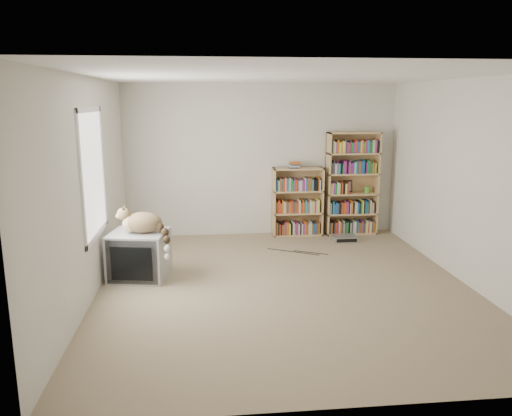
{
  "coord_description": "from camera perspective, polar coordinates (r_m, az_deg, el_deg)",
  "views": [
    {
      "loc": [
        -0.95,
        -5.71,
        2.24
      ],
      "look_at": [
        -0.25,
        1.0,
        0.77
      ],
      "focal_mm": 35.0,
      "sensor_mm": 36.0,
      "label": 1
    }
  ],
  "objects": [
    {
      "name": "wall_back",
      "position": [
        8.32,
        0.63,
        5.45
      ],
      "size": [
        4.5,
        0.02,
        2.5
      ],
      "primitive_type": "cube",
      "color": "silver",
      "rests_on": "floor"
    },
    {
      "name": "bookcase_short",
      "position": [
        8.39,
        4.74,
        0.43
      ],
      "size": [
        0.83,
        0.3,
        1.14
      ],
      "color": "tan",
      "rests_on": "floor"
    },
    {
      "name": "book_stack",
      "position": [
        8.23,
        4.32,
        4.93
      ],
      "size": [
        0.18,
        0.24,
        0.1
      ],
      "primitive_type": "cube",
      "color": "#B73118",
      "rests_on": "bookcase_short"
    },
    {
      "name": "ceiling",
      "position": [
        5.8,
        3.6,
        14.83
      ],
      "size": [
        4.5,
        5.0,
        0.02
      ],
      "primitive_type": "cube",
      "color": "white",
      "rests_on": "wall_back"
    },
    {
      "name": "dvd_player",
      "position": [
        8.21,
        10.07,
        -3.43
      ],
      "size": [
        0.39,
        0.28,
        0.09
      ],
      "primitive_type": "cube",
      "rotation": [
        0.0,
        0.0,
        -0.01
      ],
      "color": "#9D9DA2",
      "rests_on": "floor"
    },
    {
      "name": "cat",
      "position": [
        6.37,
        -12.43,
        -2.02
      ],
      "size": [
        0.7,
        0.55,
        0.58
      ],
      "rotation": [
        0.0,
        0.0,
        -0.06
      ],
      "color": "#382917",
      "rests_on": "crt_tv"
    },
    {
      "name": "framed_print",
      "position": [
        8.62,
        10.44,
        2.49
      ],
      "size": [
        0.15,
        0.05,
        0.2
      ],
      "primitive_type": "cube",
      "rotation": [
        -0.17,
        0.0,
        0.0
      ],
      "color": "black",
      "rests_on": "bookcase_tall"
    },
    {
      "name": "wall_outlet",
      "position": [
        6.95,
        -16.45,
        -4.27
      ],
      "size": [
        0.01,
        0.08,
        0.13
      ],
      "primitive_type": "cube",
      "color": "silver",
      "rests_on": "wall_left"
    },
    {
      "name": "green_mug",
      "position": [
        8.63,
        12.56,
        2.08
      ],
      "size": [
        0.09,
        0.09,
        0.1
      ],
      "primitive_type": "cylinder",
      "color": "green",
      "rests_on": "bookcase_tall"
    },
    {
      "name": "floor",
      "position": [
        6.21,
        3.29,
        -8.89
      ],
      "size": [
        4.5,
        5.0,
        0.01
      ],
      "primitive_type": "cube",
      "color": "gray",
      "rests_on": "ground"
    },
    {
      "name": "wall_left",
      "position": [
        5.94,
        -18.53,
        2.04
      ],
      "size": [
        0.02,
        5.0,
        2.5
      ],
      "primitive_type": "cube",
      "color": "silver",
      "rests_on": "floor"
    },
    {
      "name": "crt_tv",
      "position": [
        6.57,
        -13.17,
        -5.24
      ],
      "size": [
        0.79,
        0.74,
        0.6
      ],
      "rotation": [
        0.0,
        0.0,
        -0.18
      ],
      "color": "#9C9D9F",
      "rests_on": "floor"
    },
    {
      "name": "wall_front",
      "position": [
        3.49,
        10.13,
        -4.39
      ],
      "size": [
        4.5,
        0.02,
        2.5
      ],
      "primitive_type": "cube",
      "color": "silver",
      "rests_on": "floor"
    },
    {
      "name": "wall_right",
      "position": [
        6.62,
        23.04,
        2.7
      ],
      "size": [
        0.02,
        5.0,
        2.5
      ],
      "primitive_type": "cube",
      "color": "silver",
      "rests_on": "floor"
    },
    {
      "name": "floor_cables",
      "position": [
        7.41,
        4.61,
        -5.33
      ],
      "size": [
        1.2,
        0.7,
        0.01
      ],
      "primitive_type": null,
      "color": "black",
      "rests_on": "floor"
    },
    {
      "name": "window",
      "position": [
        6.11,
        -18.12,
        3.77
      ],
      "size": [
        0.02,
        1.22,
        1.52
      ],
      "primitive_type": "cube",
      "color": "white",
      "rests_on": "wall_left"
    },
    {
      "name": "bookcase_tall",
      "position": [
        8.56,
        10.88,
        2.52
      ],
      "size": [
        0.86,
        0.3,
        1.72
      ],
      "color": "tan",
      "rests_on": "floor"
    }
  ]
}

